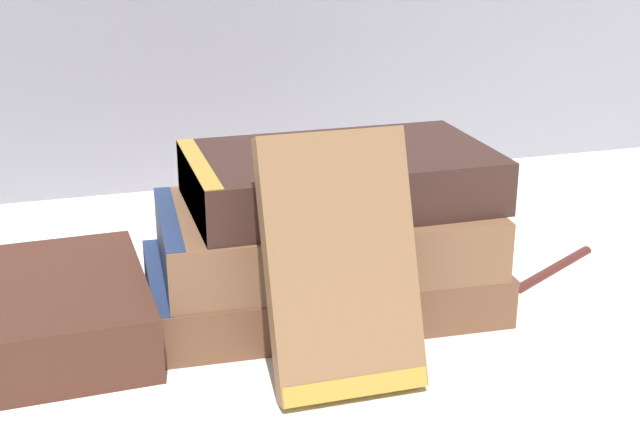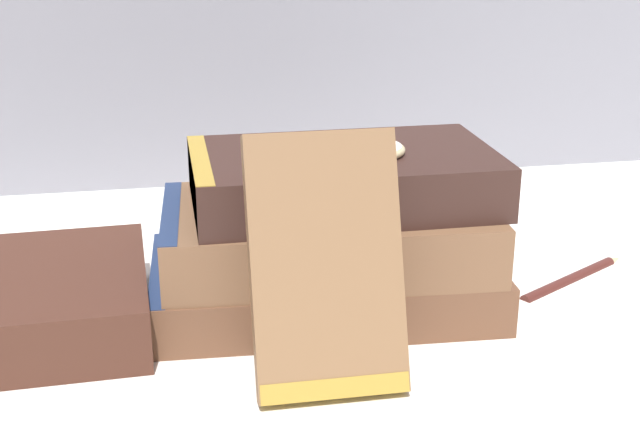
{
  "view_description": "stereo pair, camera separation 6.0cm",
  "coord_description": "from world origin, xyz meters",
  "px_view_note": "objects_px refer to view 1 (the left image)",
  "views": [
    {
      "loc": [
        -0.14,
        -0.53,
        0.28
      ],
      "look_at": [
        0.02,
        0.01,
        0.07
      ],
      "focal_mm": 50.0,
      "sensor_mm": 36.0,
      "label": 1
    },
    {
      "loc": [
        -0.08,
        -0.54,
        0.28
      ],
      "look_at": [
        0.02,
        0.01,
        0.07
      ],
      "focal_mm": 50.0,
      "sensor_mm": 36.0,
      "label": 2
    }
  ],
  "objects_px": {
    "book_flat_bottom": "(313,283)",
    "book_flat_top": "(332,178)",
    "book_leaning_front": "(342,273)",
    "fountain_pen": "(558,263)",
    "pocket_watch": "(367,148)",
    "reading_glasses": "(221,243)",
    "book_flat_middle": "(317,234)"
  },
  "relations": [
    {
      "from": "book_flat_middle",
      "to": "book_flat_top",
      "type": "height_order",
      "value": "book_flat_top"
    },
    {
      "from": "book_flat_top",
      "to": "pocket_watch",
      "type": "relative_size",
      "value": 4.1
    },
    {
      "from": "book_flat_bottom",
      "to": "fountain_pen",
      "type": "bearing_deg",
      "value": 5.62
    },
    {
      "from": "book_flat_middle",
      "to": "reading_glasses",
      "type": "height_order",
      "value": "book_flat_middle"
    },
    {
      "from": "book_flat_bottom",
      "to": "pocket_watch",
      "type": "relative_size",
      "value": 4.91
    },
    {
      "from": "fountain_pen",
      "to": "reading_glasses",
      "type": "bearing_deg",
      "value": 122.89
    },
    {
      "from": "book_flat_bottom",
      "to": "pocket_watch",
      "type": "height_order",
      "value": "pocket_watch"
    },
    {
      "from": "pocket_watch",
      "to": "reading_glasses",
      "type": "distance_m",
      "value": 0.2
    },
    {
      "from": "book_flat_middle",
      "to": "fountain_pen",
      "type": "bearing_deg",
      "value": 6.75
    },
    {
      "from": "fountain_pen",
      "to": "book_flat_top",
      "type": "bearing_deg",
      "value": 152.54
    },
    {
      "from": "book_flat_bottom",
      "to": "fountain_pen",
      "type": "height_order",
      "value": "book_flat_bottom"
    },
    {
      "from": "book_flat_top",
      "to": "fountain_pen",
      "type": "relative_size",
      "value": 1.83
    },
    {
      "from": "book_flat_top",
      "to": "reading_glasses",
      "type": "relative_size",
      "value": 1.77
    },
    {
      "from": "book_leaning_front",
      "to": "fountain_pen",
      "type": "height_order",
      "value": "book_leaning_front"
    },
    {
      "from": "book_flat_bottom",
      "to": "reading_glasses",
      "type": "height_order",
      "value": "book_flat_bottom"
    },
    {
      "from": "book_flat_top",
      "to": "fountain_pen",
      "type": "height_order",
      "value": "book_flat_top"
    },
    {
      "from": "book_flat_top",
      "to": "book_leaning_front",
      "type": "xyz_separation_m",
      "value": [
        -0.03,
        -0.1,
        -0.02
      ]
    },
    {
      "from": "book_flat_bottom",
      "to": "pocket_watch",
      "type": "xyz_separation_m",
      "value": [
        0.04,
        -0.01,
        0.1
      ]
    },
    {
      "from": "book_flat_middle",
      "to": "reading_glasses",
      "type": "bearing_deg",
      "value": 111.25
    },
    {
      "from": "reading_glasses",
      "to": "book_leaning_front",
      "type": "bearing_deg",
      "value": -105.37
    },
    {
      "from": "book_flat_middle",
      "to": "fountain_pen",
      "type": "height_order",
      "value": "book_flat_middle"
    },
    {
      "from": "book_flat_bottom",
      "to": "pocket_watch",
      "type": "distance_m",
      "value": 0.11
    },
    {
      "from": "book_flat_top",
      "to": "pocket_watch",
      "type": "bearing_deg",
      "value": -18.43
    },
    {
      "from": "book_flat_top",
      "to": "book_flat_middle",
      "type": "bearing_deg",
      "value": -167.55
    },
    {
      "from": "book_leaning_front",
      "to": "fountain_pen",
      "type": "bearing_deg",
      "value": 27.6
    },
    {
      "from": "book_flat_bottom",
      "to": "book_flat_middle",
      "type": "height_order",
      "value": "book_flat_middle"
    },
    {
      "from": "book_flat_middle",
      "to": "book_flat_top",
      "type": "bearing_deg",
      "value": 15.75
    },
    {
      "from": "book_leaning_front",
      "to": "fountain_pen",
      "type": "relative_size",
      "value": 1.33
    },
    {
      "from": "book_flat_middle",
      "to": "pocket_watch",
      "type": "xyz_separation_m",
      "value": [
        0.03,
        -0.0,
        0.06
      ]
    },
    {
      "from": "book_flat_top",
      "to": "pocket_watch",
      "type": "distance_m",
      "value": 0.03
    },
    {
      "from": "pocket_watch",
      "to": "reading_glasses",
      "type": "xyz_separation_m",
      "value": [
        -0.08,
        0.14,
        -0.12
      ]
    },
    {
      "from": "book_flat_bottom",
      "to": "book_flat_top",
      "type": "bearing_deg",
      "value": 5.24
    }
  ]
}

